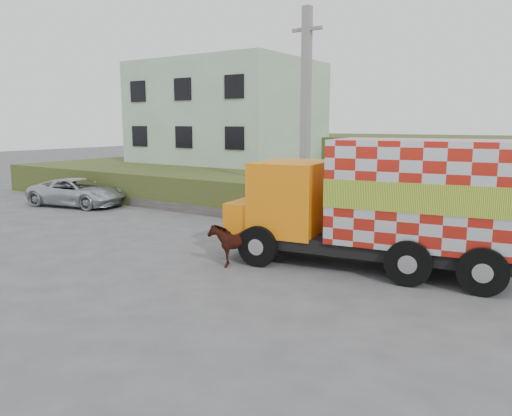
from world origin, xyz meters
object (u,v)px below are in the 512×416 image
Objects in this scene: cow at (234,243)px; pedestrian at (341,161)px; utility_pole at (306,117)px; cargo_truck at (385,203)px; suv at (78,192)px.

pedestrian reaches higher than cow.
utility_pole is 6.80m from cow.
pedestrian is (-0.39, 7.86, 1.76)m from cow.
cargo_truck is (4.53, -3.93, -2.30)m from utility_pole.
pedestrian reaches higher than suv.
cargo_truck is at bearing -40.94° from utility_pole.
cargo_truck is 5.75× the size of cow.
cow is 12.54m from suv.
utility_pole is at bearing 114.88° from cow.
cargo_truck is 1.71× the size of suv.
cow is at bearing -80.78° from utility_pole.
utility_pole is 1.70× the size of suv.
utility_pole is at bearing 56.10° from pedestrian.
utility_pole is 11.71m from suv.
utility_pole reaches higher than cow.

